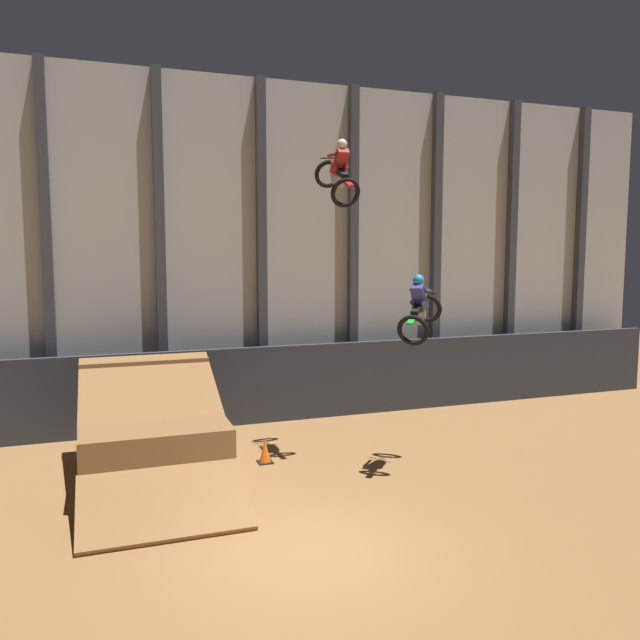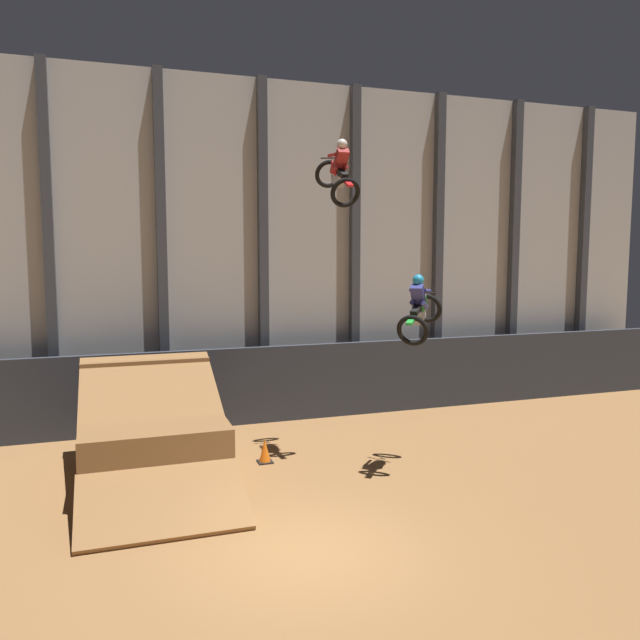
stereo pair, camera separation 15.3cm
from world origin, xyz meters
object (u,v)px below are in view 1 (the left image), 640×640
(dirt_ramp, at_px, (152,436))
(rider_bike_right_air, at_px, (420,310))
(traffic_cone_near_ramp, at_px, (265,451))
(rider_bike_left_air, at_px, (338,174))

(dirt_ramp, xyz_separation_m, rider_bike_right_air, (5.92, -1.82, 2.90))
(traffic_cone_near_ramp, bearing_deg, rider_bike_right_air, -25.44)
(rider_bike_left_air, xyz_separation_m, rider_bike_right_air, (1.38, -1.67, -3.21))
(rider_bike_left_air, bearing_deg, dirt_ramp, 179.91)
(dirt_ramp, bearing_deg, rider_bike_right_air, -17.06)
(rider_bike_left_air, bearing_deg, traffic_cone_near_ramp, -175.22)
(dirt_ramp, distance_m, rider_bike_right_air, 6.84)
(rider_bike_left_air, xyz_separation_m, traffic_cone_near_ramp, (-1.92, -0.10, -6.69))
(dirt_ramp, relative_size, traffic_cone_near_ramp, 9.93)
(dirt_ramp, distance_m, rider_bike_left_air, 7.62)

